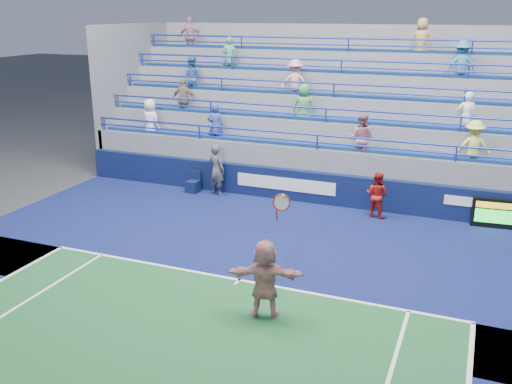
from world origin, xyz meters
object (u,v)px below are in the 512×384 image
at_px(line_judge, 217,170).
at_px(serve_speed_board, 495,213).
at_px(tennis_player, 265,279).
at_px(judge_chair, 193,186).
at_px(ball_girl, 377,195).

bearing_deg(line_judge, serve_speed_board, -162.03).
height_order(serve_speed_board, tennis_player, tennis_player).
height_order(judge_chair, ball_girl, ball_girl).
relative_size(serve_speed_board, tennis_player, 0.47).
xyz_separation_m(serve_speed_board, line_judge, (-9.33, -0.15, 0.46)).
bearing_deg(judge_chair, ball_girl, -0.90).
distance_m(judge_chair, tennis_player, 9.26).
xyz_separation_m(line_judge, ball_girl, (5.78, -0.20, -0.19)).
bearing_deg(tennis_player, ball_girl, 81.61).
bearing_deg(serve_speed_board, line_judge, -179.08).
height_order(tennis_player, ball_girl, tennis_player).
distance_m(judge_chair, ball_girl, 6.72).
distance_m(serve_speed_board, judge_chair, 10.25).
xyz_separation_m(serve_speed_board, judge_chair, (-10.25, -0.24, -0.22)).
xyz_separation_m(judge_chair, line_judge, (0.92, 0.09, 0.68)).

